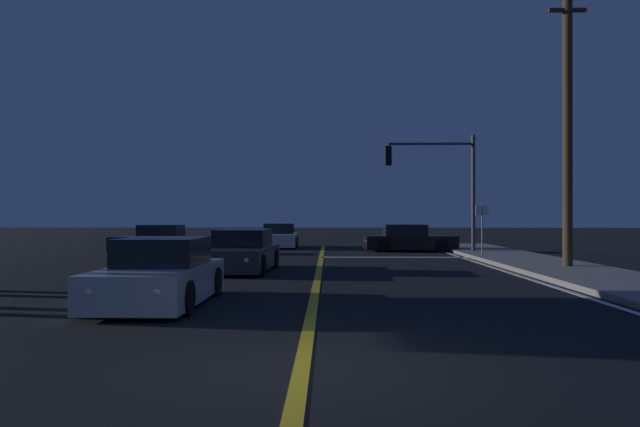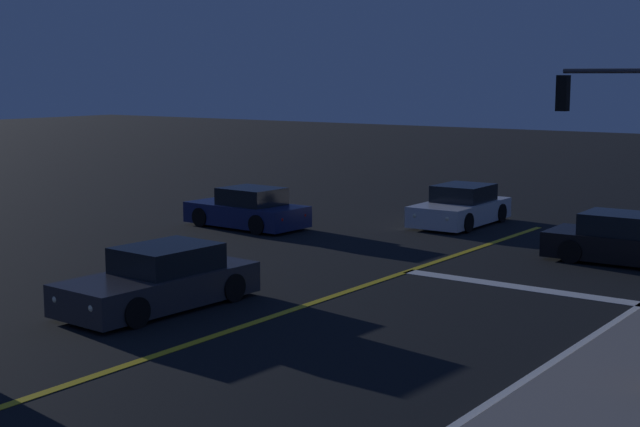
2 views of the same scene
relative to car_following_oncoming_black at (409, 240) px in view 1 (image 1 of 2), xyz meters
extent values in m
plane|color=black|center=(-4.31, -23.22, -0.58)|extent=(160.00, 160.00, 0.00)
cube|color=gray|center=(3.51, -13.07, -0.51)|extent=(3.20, 36.53, 0.15)
cube|color=gold|center=(-4.31, -13.07, -0.58)|extent=(0.20, 34.50, 0.01)
cube|color=white|center=(1.66, -13.07, -0.58)|extent=(0.16, 34.50, 0.01)
cube|color=white|center=(-1.20, -4.42, -0.58)|extent=(6.22, 0.50, 0.01)
cube|color=black|center=(0.06, 0.00, -0.14)|extent=(4.54, 2.00, 0.68)
cube|color=black|center=(-0.20, -0.01, 0.46)|extent=(2.11, 1.67, 0.60)
cylinder|color=black|center=(1.43, 0.92, -0.26)|extent=(0.65, 0.24, 0.64)
cylinder|color=black|center=(1.48, -0.83, -0.26)|extent=(0.65, 0.24, 0.64)
cylinder|color=black|center=(-1.35, 0.84, -0.26)|extent=(0.65, 0.24, 0.64)
cylinder|color=black|center=(-1.30, -0.92, -0.26)|extent=(0.65, 0.24, 0.64)
sphere|color=#FFF4CC|center=(2.23, 0.65, -0.06)|extent=(0.18, 0.18, 0.18)
sphere|color=#FFF4CC|center=(2.26, -0.51, -0.06)|extent=(0.18, 0.18, 0.18)
sphere|color=red|center=(-2.15, 0.52, -0.06)|extent=(0.14, 0.14, 0.14)
sphere|color=red|center=(-2.11, -0.64, -0.06)|extent=(0.14, 0.14, 0.14)
cube|color=silver|center=(-6.73, 3.18, -0.14)|extent=(1.98, 4.26, 0.68)
cube|color=black|center=(-6.73, 3.43, 0.46)|extent=(1.67, 1.97, 0.60)
cylinder|color=black|center=(-5.82, 1.89, -0.26)|extent=(0.23, 0.64, 0.64)
cylinder|color=black|center=(-7.59, 1.85, -0.26)|extent=(0.23, 0.64, 0.64)
cylinder|color=black|center=(-5.87, 4.51, -0.26)|extent=(0.23, 0.64, 0.64)
cylinder|color=black|center=(-7.64, 4.47, -0.26)|extent=(0.23, 0.64, 0.64)
sphere|color=#FFF4CC|center=(-6.10, 1.14, -0.06)|extent=(0.18, 0.18, 0.18)
sphere|color=#FFF4CC|center=(-7.28, 1.12, -0.06)|extent=(0.18, 0.18, 0.18)
sphere|color=red|center=(-6.18, 5.25, -0.06)|extent=(0.14, 0.14, 0.14)
sphere|color=red|center=(-7.36, 5.23, -0.06)|extent=(0.14, 0.14, 0.14)
cube|color=#B2B5BA|center=(-7.41, -18.12, -0.14)|extent=(1.85, 4.37, 0.68)
cube|color=black|center=(-7.41, -17.86, 0.46)|extent=(1.59, 2.01, 0.60)
cylinder|color=black|center=(-6.56, -19.48, -0.26)|extent=(0.22, 0.64, 0.64)
cylinder|color=black|center=(-8.28, -19.47, -0.26)|extent=(0.22, 0.64, 0.64)
cylinder|color=black|center=(-6.55, -16.78, -0.26)|extent=(0.22, 0.64, 0.64)
cylinder|color=black|center=(-8.27, -16.77, -0.26)|extent=(0.22, 0.64, 0.64)
sphere|color=#FFF4CC|center=(-6.85, -20.25, -0.06)|extent=(0.18, 0.18, 0.18)
sphere|color=#FFF4CC|center=(-7.99, -20.24, -0.06)|extent=(0.18, 0.18, 0.18)
sphere|color=red|center=(-6.84, -16.00, -0.06)|extent=(0.14, 0.14, 0.14)
sphere|color=red|center=(-7.97, -15.99, -0.06)|extent=(0.14, 0.14, 0.14)
cube|color=#2D2D33|center=(-6.81, -10.84, -0.14)|extent=(2.09, 4.61, 0.68)
cube|color=black|center=(-6.79, -10.57, 0.46)|extent=(1.71, 2.16, 0.60)
cylinder|color=black|center=(-6.00, -12.28, -0.26)|extent=(0.25, 0.65, 0.64)
cylinder|color=black|center=(-7.75, -12.19, -0.26)|extent=(0.25, 0.65, 0.64)
cylinder|color=black|center=(-5.86, -9.48, -0.26)|extent=(0.25, 0.65, 0.64)
cylinder|color=black|center=(-7.62, -9.39, -0.26)|extent=(0.25, 0.65, 0.64)
sphere|color=#FFF4CC|center=(-6.34, -13.06, -0.06)|extent=(0.18, 0.18, 0.18)
sphere|color=#FFF4CC|center=(-7.50, -13.00, -0.06)|extent=(0.18, 0.18, 0.18)
sphere|color=red|center=(-6.12, -8.66, -0.06)|extent=(0.14, 0.14, 0.14)
sphere|color=red|center=(-7.28, -8.60, -0.06)|extent=(0.14, 0.14, 0.14)
cube|color=navy|center=(-12.26, -1.43, -0.14)|extent=(4.19, 2.02, 0.68)
cube|color=black|center=(-12.01, -1.44, 0.46)|extent=(1.96, 1.67, 0.60)
cylinder|color=black|center=(-13.57, -2.24, -0.26)|extent=(0.65, 0.25, 0.64)
cylinder|color=black|center=(-13.50, -0.51, -0.26)|extent=(0.65, 0.25, 0.64)
cylinder|color=black|center=(-11.02, -2.35, -0.26)|extent=(0.65, 0.25, 0.64)
cylinder|color=black|center=(-10.95, -0.62, -0.26)|extent=(0.65, 0.25, 0.64)
sphere|color=#FFF4CC|center=(-14.28, -1.92, -0.06)|extent=(0.18, 0.18, 0.18)
sphere|color=#FFF4CC|center=(-14.23, -0.77, -0.06)|extent=(0.18, 0.18, 0.18)
sphere|color=red|center=(-10.28, -2.09, -0.06)|extent=(0.14, 0.14, 0.14)
sphere|color=red|center=(-10.23, -0.94, -0.06)|extent=(0.14, 0.14, 0.14)
cylinder|color=#38383D|center=(2.71, -2.12, 2.18)|extent=(0.18, 0.18, 5.52)
cylinder|color=#38383D|center=(0.74, -2.12, 4.53)|extent=(3.93, 0.12, 0.12)
cube|color=black|center=(-1.22, -2.12, 3.98)|extent=(0.28, 0.28, 0.90)
sphere|color=red|center=(-1.22, -2.12, 4.25)|extent=(0.22, 0.22, 0.22)
sphere|color=#4C2D05|center=(-1.22, -2.12, 3.98)|extent=(0.22, 0.22, 0.22)
sphere|color=#0A3814|center=(-1.22, -2.12, 3.71)|extent=(0.22, 0.22, 0.22)
cylinder|color=#42301E|center=(3.81, -10.40, 4.37)|extent=(0.31, 0.31, 9.91)
cube|color=#42301E|center=(3.81, -10.40, 7.93)|extent=(1.21, 0.12, 0.12)
cylinder|color=slate|center=(2.41, -4.92, 0.55)|extent=(0.06, 0.06, 2.26)
cube|color=white|center=(2.41, -4.92, 1.43)|extent=(0.56, 0.09, 0.40)
camera|label=1|loc=(-3.99, -30.31, 1.23)|focal=34.07mm
camera|label=2|loc=(7.54, -24.76, 4.43)|focal=52.11mm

